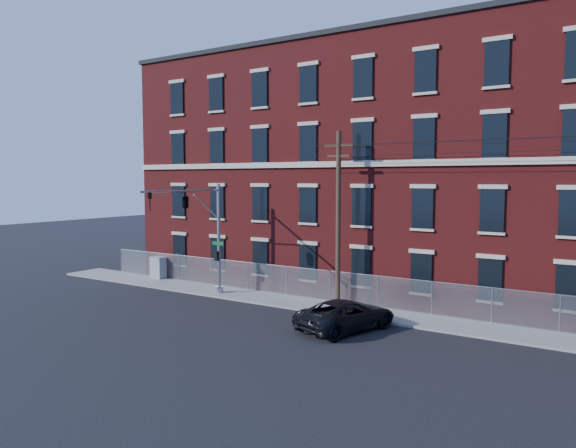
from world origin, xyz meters
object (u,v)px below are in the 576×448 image
at_px(utility_pole_near, 338,215).
at_px(utility_cabinet, 158,267).
at_px(traffic_signal_mast, 194,213).
at_px(pickup_truck, 346,315).

relative_size(utility_pole_near, utility_cabinet, 6.37).
bearing_deg(traffic_signal_mast, utility_pole_near, 23.14).
height_order(traffic_signal_mast, pickup_truck, traffic_signal_mast).
bearing_deg(pickup_truck, utility_cabinet, 3.78).
bearing_deg(utility_cabinet, pickup_truck, -5.08).
bearing_deg(utility_pole_near, traffic_signal_mast, -156.86).
bearing_deg(utility_cabinet, traffic_signal_mast, -19.07).
relative_size(pickup_truck, utility_cabinet, 3.44).
xyz_separation_m(pickup_truck, utility_cabinet, (-17.73, 4.49, 0.16)).
distance_m(utility_pole_near, pickup_truck, 6.68).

